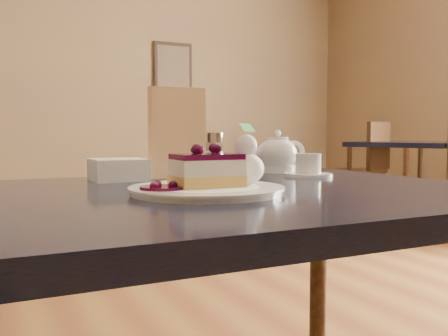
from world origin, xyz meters
name	(u,v)px	position (x,y,z in m)	size (l,w,h in m)	color
main_table	(196,232)	(0.17, 0.38, 0.66)	(1.18, 0.78, 0.74)	black
dessert_plate	(207,190)	(0.17, 0.33, 0.74)	(0.27, 0.27, 0.01)	white
cheesecake_slice	(207,171)	(0.17, 0.33, 0.78)	(0.12, 0.08, 0.06)	gold
whipped_cream	(246,169)	(0.25, 0.34, 0.78)	(0.07, 0.07, 0.06)	white
berry_sauce	(163,188)	(0.09, 0.32, 0.75)	(0.08, 0.08, 0.01)	black
tea_set	(283,157)	(0.54, 0.66, 0.78)	(0.16, 0.26, 0.10)	white
menu_card	(177,133)	(0.24, 0.66, 0.84)	(0.14, 0.03, 0.22)	#FFDDAA
sugar_shaker	(212,154)	(0.33, 0.67, 0.79)	(0.06, 0.06, 0.11)	white
napkin_stack	(118,169)	(0.09, 0.65, 0.76)	(0.12, 0.12, 0.05)	white
bg_table_far_right	(412,222)	(3.17, 2.68, 0.07)	(1.26, 1.87, 1.24)	black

